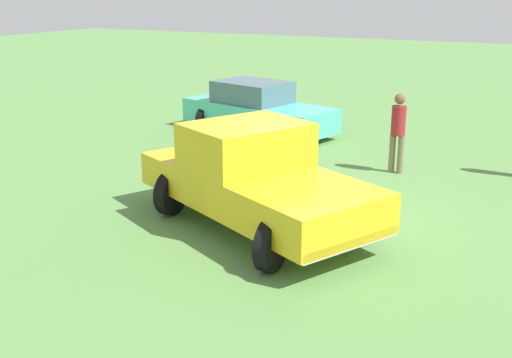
{
  "coord_description": "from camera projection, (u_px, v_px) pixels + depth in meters",
  "views": [
    {
      "loc": [
        -10.03,
        -4.31,
        4.08
      ],
      "look_at": [
        -0.87,
        0.41,
        0.9
      ],
      "focal_mm": 44.03,
      "sensor_mm": 36.0,
      "label": 1
    }
  ],
  "objects": [
    {
      "name": "pickup_truck",
      "position": [
        252.0,
        174.0,
        10.86
      ],
      "size": [
        3.86,
        5.11,
        1.83
      ],
      "rotation": [
        0.0,
        0.0,
        4.26
      ],
      "color": "black",
      "rests_on": "ground_plane"
    },
    {
      "name": "ground_plane",
      "position": [
        297.0,
        216.0,
        11.61
      ],
      "size": [
        80.0,
        80.0,
        0.0
      ],
      "primitive_type": "plane",
      "color": "#5B8C47"
    },
    {
      "name": "sedan_near",
      "position": [
        257.0,
        109.0,
        18.03
      ],
      "size": [
        2.8,
        4.85,
        1.47
      ],
      "rotation": [
        0.0,
        0.0,
        4.46
      ],
      "color": "black",
      "rests_on": "ground_plane"
    },
    {
      "name": "person_bystander",
      "position": [
        398.0,
        128.0,
        14.02
      ],
      "size": [
        0.34,
        0.34,
        1.81
      ],
      "rotation": [
        0.0,
        0.0,
        6.21
      ],
      "color": "#7A6B51",
      "rests_on": "ground_plane"
    }
  ]
}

